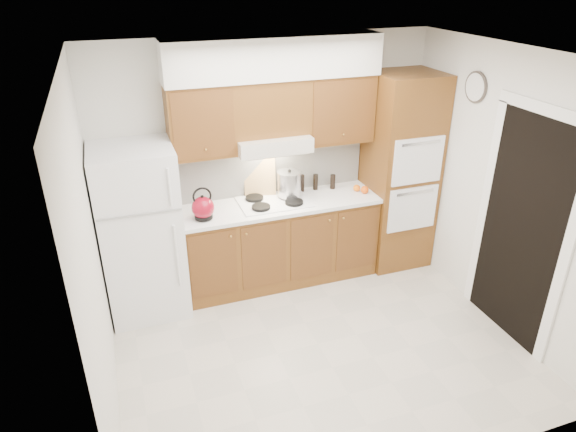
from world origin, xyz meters
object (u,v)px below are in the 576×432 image
(oven_cabinet, at_px, (399,172))
(fridge, at_px, (141,232))
(kettle, at_px, (203,208))
(stock_pot, at_px, (289,184))

(oven_cabinet, bearing_deg, fridge, -179.30)
(fridge, xyz_separation_m, oven_cabinet, (2.85, 0.03, 0.24))
(oven_cabinet, height_order, kettle, oven_cabinet)
(fridge, xyz_separation_m, kettle, (0.61, -0.07, 0.20))
(fridge, bearing_deg, stock_pot, 4.72)
(kettle, bearing_deg, fridge, 166.54)
(fridge, distance_m, kettle, 0.64)
(kettle, bearing_deg, oven_cabinet, -4.23)
(oven_cabinet, distance_m, stock_pot, 1.28)
(oven_cabinet, relative_size, stock_pot, 8.50)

